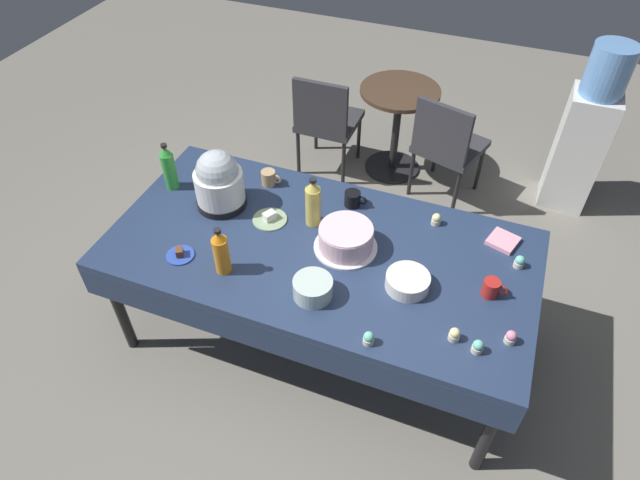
{
  "coord_description": "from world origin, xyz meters",
  "views": [
    {
      "loc": [
        0.72,
        -1.88,
        2.76
      ],
      "look_at": [
        0.0,
        0.0,
        0.8
      ],
      "focal_mm": 31.01,
      "sensor_mm": 36.0,
      "label": 1
    }
  ],
  "objects_px": {
    "coffee_mug_black": "(353,199)",
    "coffee_mug_tan": "(269,178)",
    "cupcake_berry": "(519,262)",
    "potluck_table": "(320,255)",
    "dessert_plate_sage": "(270,218)",
    "cupcake_mint": "(454,335)",
    "cupcake_lemon": "(436,219)",
    "ceramic_snack_bowl": "(408,282)",
    "soda_bottle_ginger_ale": "(313,203)",
    "cupcake_vanilla": "(369,338)",
    "maroon_chair_right": "(447,143)",
    "dessert_plate_coral": "(216,169)",
    "maroon_chair_left": "(326,118)",
    "cupcake_rose": "(478,347)",
    "soda_bottle_orange_juice": "(221,252)",
    "cupcake_cocoa": "(511,337)",
    "dessert_plate_cobalt": "(180,254)",
    "coffee_mug_red": "(491,288)",
    "soda_bottle_lime_soda": "(169,168)",
    "round_cafe_table": "(398,115)",
    "glass_salad_bowl": "(313,288)",
    "water_cooler": "(584,134)",
    "frosted_layer_cake": "(346,239)",
    "slow_cooker": "(219,181)"
  },
  "relations": [
    {
      "from": "dessert_plate_cobalt",
      "to": "dessert_plate_coral",
      "type": "relative_size",
      "value": 0.9
    },
    {
      "from": "cupcake_mint",
      "to": "cupcake_lemon",
      "type": "bearing_deg",
      "value": 108.48
    },
    {
      "from": "coffee_mug_black",
      "to": "coffee_mug_tan",
      "type": "distance_m",
      "value": 0.51
    },
    {
      "from": "glass_salad_bowl",
      "to": "maroon_chair_right",
      "type": "distance_m",
      "value": 1.92
    },
    {
      "from": "cupcake_vanilla",
      "to": "maroon_chair_right",
      "type": "height_order",
      "value": "maroon_chair_right"
    },
    {
      "from": "cupcake_vanilla",
      "to": "slow_cooker",
      "type": "bearing_deg",
      "value": 150.08
    },
    {
      "from": "soda_bottle_orange_juice",
      "to": "soda_bottle_lime_soda",
      "type": "bearing_deg",
      "value": 140.97
    },
    {
      "from": "cupcake_mint",
      "to": "cupcake_lemon",
      "type": "distance_m",
      "value": 0.75
    },
    {
      "from": "glass_salad_bowl",
      "to": "cupcake_vanilla",
      "type": "distance_m",
      "value": 0.37
    },
    {
      "from": "dessert_plate_coral",
      "to": "maroon_chair_left",
      "type": "bearing_deg",
      "value": 77.21
    },
    {
      "from": "maroon_chair_right",
      "to": "coffee_mug_tan",
      "type": "bearing_deg",
      "value": -125.49
    },
    {
      "from": "cupcake_lemon",
      "to": "coffee_mug_tan",
      "type": "xyz_separation_m",
      "value": [
        -0.98,
        -0.01,
        0.01
      ]
    },
    {
      "from": "potluck_table",
      "to": "cupcake_vanilla",
      "type": "relative_size",
      "value": 32.59
    },
    {
      "from": "cupcake_rose",
      "to": "dessert_plate_cobalt",
      "type": "bearing_deg",
      "value": 178.53
    },
    {
      "from": "potluck_table",
      "to": "dessert_plate_cobalt",
      "type": "height_order",
      "value": "dessert_plate_cobalt"
    },
    {
      "from": "cupcake_vanilla",
      "to": "water_cooler",
      "type": "bearing_deg",
      "value": 69.9
    },
    {
      "from": "cupcake_lemon",
      "to": "maroon_chair_left",
      "type": "distance_m",
      "value": 1.61
    },
    {
      "from": "cupcake_berry",
      "to": "potluck_table",
      "type": "bearing_deg",
      "value": -166.8
    },
    {
      "from": "soda_bottle_lime_soda",
      "to": "cupcake_mint",
      "type": "bearing_deg",
      "value": -15.58
    },
    {
      "from": "cupcake_cocoa",
      "to": "cupcake_rose",
      "type": "bearing_deg",
      "value": -141.3
    },
    {
      "from": "frosted_layer_cake",
      "to": "cupcake_rose",
      "type": "bearing_deg",
      "value": -28.13
    },
    {
      "from": "glass_salad_bowl",
      "to": "soda_bottle_lime_soda",
      "type": "height_order",
      "value": "soda_bottle_lime_soda"
    },
    {
      "from": "soda_bottle_orange_juice",
      "to": "maroon_chair_right",
      "type": "relative_size",
      "value": 0.32
    },
    {
      "from": "frosted_layer_cake",
      "to": "cupcake_vanilla",
      "type": "height_order",
      "value": "frosted_layer_cake"
    },
    {
      "from": "cupcake_berry",
      "to": "coffee_mug_red",
      "type": "height_order",
      "value": "coffee_mug_red"
    },
    {
      "from": "cupcake_lemon",
      "to": "round_cafe_table",
      "type": "bearing_deg",
      "value": 112.13
    },
    {
      "from": "cupcake_berry",
      "to": "maroon_chair_right",
      "type": "distance_m",
      "value": 1.49
    },
    {
      "from": "cupcake_cocoa",
      "to": "round_cafe_table",
      "type": "height_order",
      "value": "cupcake_cocoa"
    },
    {
      "from": "ceramic_snack_bowl",
      "to": "soda_bottle_lime_soda",
      "type": "relative_size",
      "value": 0.72
    },
    {
      "from": "dessert_plate_coral",
      "to": "maroon_chair_left",
      "type": "height_order",
      "value": "maroon_chair_left"
    },
    {
      "from": "dessert_plate_coral",
      "to": "maroon_chair_right",
      "type": "xyz_separation_m",
      "value": [
        1.19,
        1.18,
        -0.27
      ]
    },
    {
      "from": "slow_cooker",
      "to": "cupcake_rose",
      "type": "distance_m",
      "value": 1.57
    },
    {
      "from": "coffee_mug_black",
      "to": "maroon_chair_right",
      "type": "distance_m",
      "value": 1.26
    },
    {
      "from": "coffee_mug_black",
      "to": "round_cafe_table",
      "type": "bearing_deg",
      "value": 94.06
    },
    {
      "from": "glass_salad_bowl",
      "to": "cupcake_berry",
      "type": "bearing_deg",
      "value": 31.37
    },
    {
      "from": "ceramic_snack_bowl",
      "to": "dessert_plate_cobalt",
      "type": "distance_m",
      "value": 1.14
    },
    {
      "from": "soda_bottle_lime_soda",
      "to": "soda_bottle_ginger_ale",
      "type": "xyz_separation_m",
      "value": [
        0.87,
        0.01,
        0.0
      ]
    },
    {
      "from": "cupcake_berry",
      "to": "coffee_mug_black",
      "type": "height_order",
      "value": "coffee_mug_black"
    },
    {
      "from": "cupcake_mint",
      "to": "coffee_mug_tan",
      "type": "xyz_separation_m",
      "value": [
        -1.22,
        0.7,
        0.01
      ]
    },
    {
      "from": "potluck_table",
      "to": "dessert_plate_sage",
      "type": "relative_size",
      "value": 11.73
    },
    {
      "from": "ceramic_snack_bowl",
      "to": "slow_cooker",
      "type": "bearing_deg",
      "value": 168.67
    },
    {
      "from": "cupcake_rose",
      "to": "soda_bottle_orange_juice",
      "type": "bearing_deg",
      "value": 178.49
    },
    {
      "from": "ceramic_snack_bowl",
      "to": "soda_bottle_ginger_ale",
      "type": "bearing_deg",
      "value": 155.7
    },
    {
      "from": "cupcake_mint",
      "to": "coffee_mug_red",
      "type": "xyz_separation_m",
      "value": [
        0.11,
        0.32,
        0.01
      ]
    },
    {
      "from": "cupcake_vanilla",
      "to": "coffee_mug_black",
      "type": "height_order",
      "value": "coffee_mug_black"
    },
    {
      "from": "dessert_plate_cobalt",
      "to": "soda_bottle_orange_juice",
      "type": "bearing_deg",
      "value": -1.23
    },
    {
      "from": "dessert_plate_sage",
      "to": "dessert_plate_coral",
      "type": "xyz_separation_m",
      "value": [
        -0.49,
        0.29,
        -0.0
      ]
    },
    {
      "from": "cupcake_mint",
      "to": "dessert_plate_coral",
      "type": "bearing_deg",
      "value": 155.75
    },
    {
      "from": "potluck_table",
      "to": "ceramic_snack_bowl",
      "type": "relative_size",
      "value": 10.37
    },
    {
      "from": "soda_bottle_orange_juice",
      "to": "cupcake_cocoa",
      "type": "bearing_deg",
      "value": 2.85
    }
  ]
}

